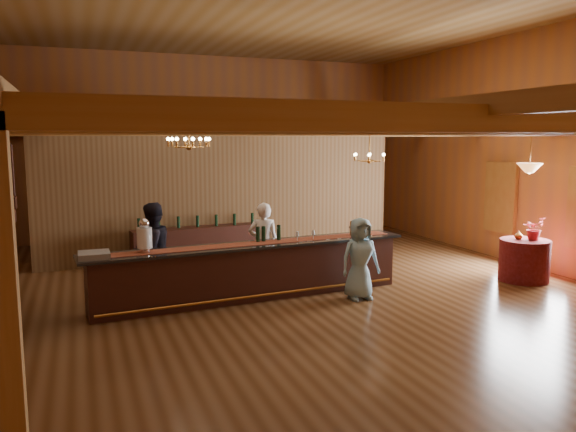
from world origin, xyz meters
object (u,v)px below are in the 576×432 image
object	(u,v)px
bartender	(264,244)
floor_plant	(353,221)
tasting_bar	(253,271)
backbar_shelf	(198,245)
guest	(360,259)
raffle_drum	(358,227)
beverage_dispenser	(144,236)
round_table	(524,260)
chandelier_left	(189,142)
staff_second	(152,250)
pendant_lamp	(530,168)
chandelier_right	(369,157)

from	to	relation	value
bartender	floor_plant	bearing A→B (deg)	-120.04
tasting_bar	floor_plant	size ratio (longest dim) A/B	4.50
backbar_shelf	guest	world-z (taller)	guest
bartender	guest	size ratio (longest dim) A/B	1.11
tasting_bar	backbar_shelf	bearing A→B (deg)	91.28
raffle_drum	beverage_dispenser	bearing A→B (deg)	-176.60
floor_plant	round_table	bearing A→B (deg)	-71.14
round_table	guest	xyz separation A→B (m)	(-3.91, 0.02, 0.33)
tasting_bar	chandelier_left	xyz separation A→B (m)	(-1.04, 0.58, 2.41)
staff_second	raffle_drum	bearing A→B (deg)	132.17
tasting_bar	bartender	bearing A→B (deg)	55.17
beverage_dispenser	round_table	bearing A→B (deg)	-4.85
beverage_dispenser	backbar_shelf	xyz separation A→B (m)	(1.62, 3.47, -0.89)
chandelier_left	pendant_lamp	world-z (taller)	same
tasting_bar	staff_second	world-z (taller)	staff_second
beverage_dispenser	backbar_shelf	size ratio (longest dim) A/B	0.19
raffle_drum	pendant_lamp	distance (m)	3.80
chandelier_left	pendant_lamp	bearing A→B (deg)	-11.21
tasting_bar	guest	distance (m)	2.04
chandelier_left	raffle_drum	bearing A→B (deg)	-7.52
round_table	bartender	bearing A→B (deg)	162.74
backbar_shelf	pendant_lamp	bearing A→B (deg)	-40.01
tasting_bar	chandelier_left	size ratio (longest dim) A/B	7.88
raffle_drum	guest	world-z (taller)	guest
guest	beverage_dispenser	bearing A→B (deg)	172.95
chandelier_right	bartender	bearing A→B (deg)	-162.43
tasting_bar	pendant_lamp	xyz separation A→B (m)	(5.79, -0.77, 1.87)
pendant_lamp	floor_plant	distance (m)	5.32
round_table	staff_second	bearing A→B (deg)	168.40
staff_second	guest	xyz separation A→B (m)	(3.63, -1.53, -0.13)
chandelier_right	bartender	xyz separation A→B (m)	(-2.93, -0.93, -1.72)
round_table	chandelier_left	size ratio (longest dim) A/B	1.28
floor_plant	raffle_drum	bearing A→B (deg)	-115.75
backbar_shelf	floor_plant	size ratio (longest dim) A/B	2.26
bartender	staff_second	world-z (taller)	staff_second
backbar_shelf	guest	xyz separation A→B (m)	(2.23, -4.12, 0.33)
beverage_dispenser	bartender	world-z (taller)	bartender
raffle_drum	chandelier_left	xyz separation A→B (m)	(-3.33, 0.44, 1.72)
tasting_bar	floor_plant	xyz separation A→B (m)	(4.16, 4.00, 0.17)
beverage_dispenser	staff_second	size ratio (longest dim) A/B	0.33
raffle_drum	chandelier_right	xyz separation A→B (m)	(1.14, 1.66, 1.36)
chandelier_left	floor_plant	world-z (taller)	chandelier_left
beverage_dispenser	staff_second	bearing A→B (deg)	75.91
tasting_bar	staff_second	xyz separation A→B (m)	(-1.75, 0.78, 0.37)
chandelier_right	floor_plant	bearing A→B (deg)	71.92
beverage_dispenser	bartender	bearing A→B (deg)	21.59
round_table	backbar_shelf	bearing A→B (deg)	146.06
pendant_lamp	guest	world-z (taller)	pendant_lamp
tasting_bar	guest	bearing A→B (deg)	-26.61
raffle_drum	pendant_lamp	xyz separation A→B (m)	(3.49, -0.91, 1.18)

